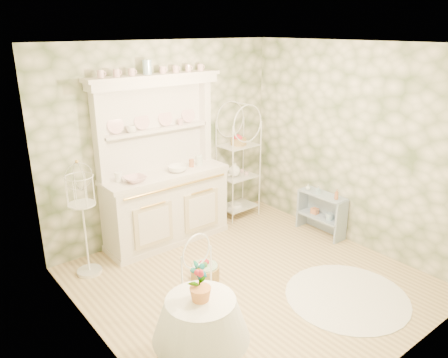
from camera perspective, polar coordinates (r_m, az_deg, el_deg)
floor at (r=5.34m, az=3.45°, el=-13.15°), size 3.60×3.60×0.00m
ceiling at (r=4.51m, az=4.16°, el=17.21°), size 3.60×3.60×0.00m
wall_left at (r=3.85m, az=-16.54°, el=-4.67°), size 3.60×3.60×0.00m
wall_right at (r=6.07m, az=16.49°, el=4.09°), size 3.60×3.60×0.00m
wall_back at (r=6.14m, az=-7.63°, el=4.90°), size 3.60×3.60×0.00m
wall_front at (r=3.73m, az=22.83°, el=-6.26°), size 3.60×3.60×0.00m
kitchen_dresser at (r=5.87m, az=-7.78°, el=2.13°), size 1.87×0.61×2.29m
bakers_rack at (r=6.71m, az=1.89°, el=2.74°), size 0.61×0.45×1.89m
side_shelf at (r=6.47m, az=12.58°, el=-4.50°), size 0.31×0.71×0.60m
round_table at (r=3.99m, az=-2.98°, el=-19.90°), size 0.78×0.78×0.68m
cafe_chair at (r=4.31m, az=-2.16°, el=-15.33°), size 0.42×0.42×0.83m
birdcage_stand at (r=5.42m, az=-17.84°, el=-5.25°), size 0.34×0.34×1.39m
floor_basket at (r=5.30m, az=-2.47°, el=-12.04°), size 0.40×0.40×0.21m
lace_rug at (r=5.24m, az=15.74°, el=-14.56°), size 1.39×1.39×0.01m
bowl_floral at (r=5.61m, az=-11.54°, el=-0.28°), size 0.29×0.29×0.07m
bowl_white at (r=5.91m, az=-6.08°, el=1.03°), size 0.34×0.34×0.08m
cup_left at (r=5.71m, az=-12.04°, el=6.24°), size 0.15×0.15×0.09m
cup_right at (r=6.07m, az=-5.74°, el=7.32°), size 0.12×0.12×0.09m
potted_geranium at (r=3.72m, az=-3.28°, el=-13.43°), size 0.20×0.16×0.33m
bottle_amber at (r=6.17m, az=14.48°, el=-2.02°), size 0.07×0.07×0.15m
bottle_blue at (r=6.32m, az=12.21°, el=-1.59°), size 0.07×0.07×0.11m
bottle_glass at (r=6.44m, az=10.92°, el=-1.15°), size 0.08×0.08×0.09m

